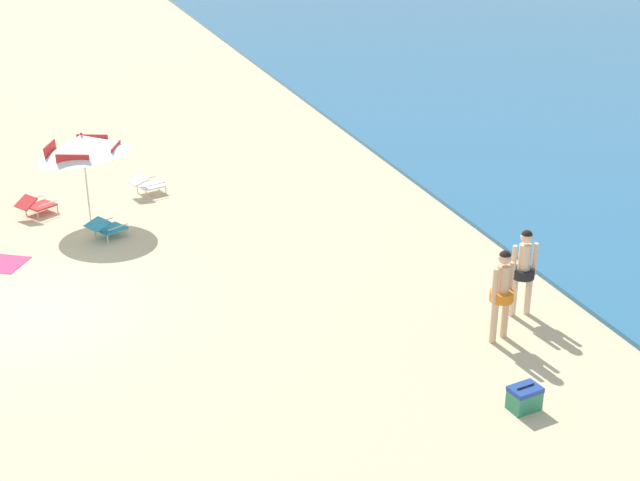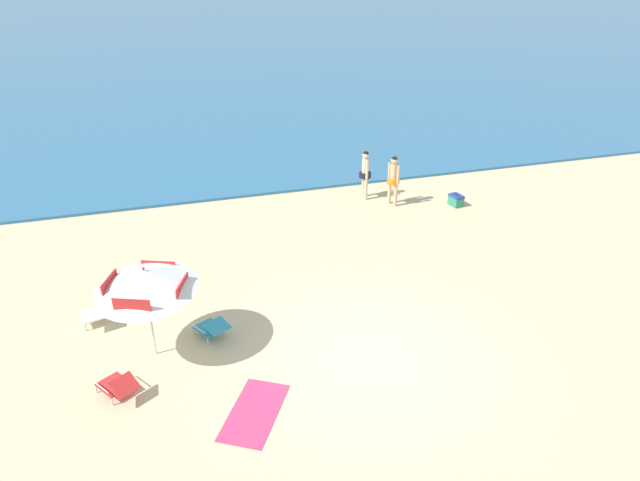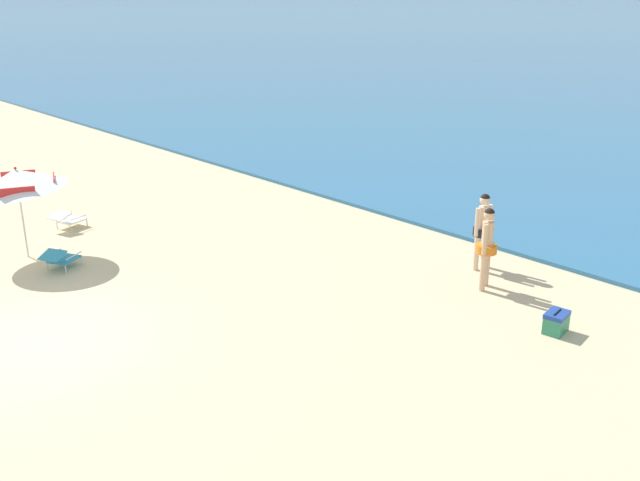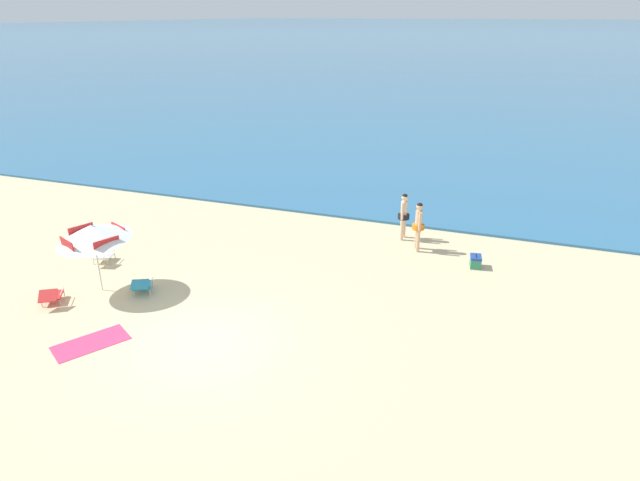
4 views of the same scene
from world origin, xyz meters
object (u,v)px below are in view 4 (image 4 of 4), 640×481
object	(u,v)px
person_standing_near_shore	(404,213)
person_standing_beside	(418,223)
lounge_chair_facing_sea	(142,285)
beach_towel	(91,343)
cooler_box	(476,261)
lounge_chair_beside_umbrella	(102,255)
lounge_chair_under_umbrella	(51,295)
beach_umbrella_striped_main	(93,233)

from	to	relation	value
person_standing_near_shore	person_standing_beside	xyz separation A→B (m)	(0.70, -0.87, 0.01)
lounge_chair_facing_sea	beach_towel	world-z (taller)	lounge_chair_facing_sea
beach_towel	cooler_box	bearing A→B (deg)	42.48
lounge_chair_beside_umbrella	lounge_chair_facing_sea	size ratio (longest dim) A/B	0.97
lounge_chair_under_umbrella	lounge_chair_facing_sea	bearing A→B (deg)	34.80
person_standing_near_shore	beach_umbrella_striped_main	bearing A→B (deg)	-136.94
cooler_box	beach_umbrella_striped_main	bearing A→B (deg)	-152.01
cooler_box	lounge_chair_beside_umbrella	bearing A→B (deg)	-161.41
beach_umbrella_striped_main	beach_towel	xyz separation A→B (m)	(1.72, -2.46, -1.87)
beach_umbrella_striped_main	lounge_chair_under_umbrella	bearing A→B (deg)	-122.91
lounge_chair_under_umbrella	cooler_box	distance (m)	13.13
lounge_chair_under_umbrella	lounge_chair_beside_umbrella	size ratio (longest dim) A/B	1.06
beach_umbrella_striped_main	lounge_chair_facing_sea	size ratio (longest dim) A/B	2.96
beach_umbrella_striped_main	cooler_box	world-z (taller)	beach_umbrella_striped_main
person_standing_near_shore	beach_towel	bearing A→B (deg)	-121.78
lounge_chair_beside_umbrella	lounge_chair_facing_sea	world-z (taller)	same
beach_umbrella_striped_main	cooler_box	bearing A→B (deg)	27.99
lounge_chair_beside_umbrella	person_standing_beside	distance (m)	10.83
lounge_chair_under_umbrella	lounge_chair_beside_umbrella	xyz separation A→B (m)	(-0.56, 2.79, 0.01)
beach_umbrella_striped_main	beach_towel	size ratio (longest dim) A/B	1.65
person_standing_near_shore	beach_towel	world-z (taller)	person_standing_near_shore
beach_umbrella_striped_main	lounge_chair_under_umbrella	xyz separation A→B (m)	(-0.77, -1.19, -1.60)
lounge_chair_beside_umbrella	beach_umbrella_striped_main	bearing A→B (deg)	-50.22
lounge_chair_beside_umbrella	beach_towel	distance (m)	5.08
beach_towel	lounge_chair_beside_umbrella	bearing A→B (deg)	126.90
lounge_chair_facing_sea	cooler_box	bearing A→B (deg)	30.11
person_standing_near_shore	person_standing_beside	size ratio (longest dim) A/B	0.99
cooler_box	lounge_chair_facing_sea	bearing A→B (deg)	-149.89
person_standing_near_shore	person_standing_beside	distance (m)	1.12
lounge_chair_under_umbrella	person_standing_near_shore	bearing A→B (deg)	44.72
lounge_chair_facing_sea	person_standing_beside	bearing A→B (deg)	40.53
lounge_chair_facing_sea	beach_towel	size ratio (longest dim) A/B	0.56
beach_umbrella_striped_main	person_standing_near_shore	world-z (taller)	beach_umbrella_striped_main
person_standing_beside	person_standing_near_shore	bearing A→B (deg)	128.87
lounge_chair_under_umbrella	lounge_chair_facing_sea	xyz separation A→B (m)	(2.06, 1.43, 0.01)
cooler_box	person_standing_beside	bearing A→B (deg)	160.39
beach_umbrella_striped_main	lounge_chair_facing_sea	distance (m)	2.06
person_standing_near_shore	lounge_chair_under_umbrella	bearing A→B (deg)	-135.28
lounge_chair_beside_umbrella	beach_towel	bearing A→B (deg)	-53.10
lounge_chair_facing_sea	person_standing_near_shore	distance (m)	9.48
lounge_chair_beside_umbrella	beach_towel	size ratio (longest dim) A/B	0.54
person_standing_near_shore	cooler_box	bearing A→B (deg)	-30.07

